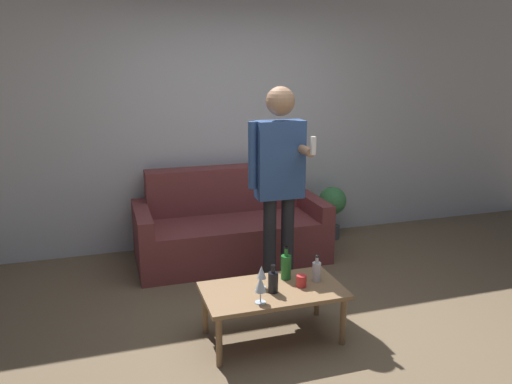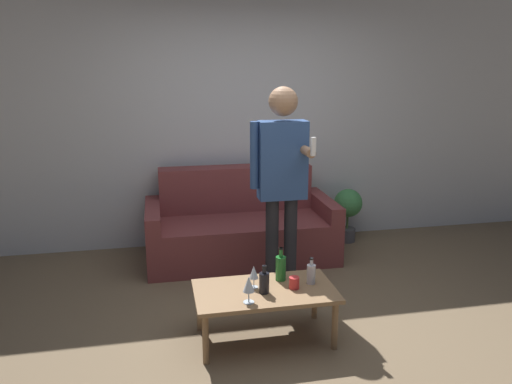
# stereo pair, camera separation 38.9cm
# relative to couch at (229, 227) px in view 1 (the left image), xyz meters

# --- Properties ---
(ground_plane) EXTENTS (16.00, 16.00, 0.00)m
(ground_plane) POSITION_rel_couch_xyz_m (0.12, -1.60, -0.31)
(ground_plane) COLOR #756047
(wall_back) EXTENTS (8.00, 0.06, 2.70)m
(wall_back) POSITION_rel_couch_xyz_m (0.12, 0.49, 1.04)
(wall_back) COLOR silver
(wall_back) RESTS_ON ground_plane
(couch) EXTENTS (1.86, 0.89, 0.89)m
(couch) POSITION_rel_couch_xyz_m (0.00, 0.00, 0.00)
(couch) COLOR brown
(couch) RESTS_ON ground_plane
(coffee_table) EXTENTS (0.99, 0.54, 0.39)m
(coffee_table) POSITION_rel_couch_xyz_m (-0.10, -1.61, 0.03)
(coffee_table) COLOR #8E6B47
(coffee_table) RESTS_ON ground_plane
(bottle_orange) EXTENTS (0.08, 0.08, 0.25)m
(bottle_orange) POSITION_rel_couch_xyz_m (0.05, -1.48, 0.17)
(bottle_orange) COLOR #23752D
(bottle_orange) RESTS_ON coffee_table
(bottle_green) EXTENTS (0.06, 0.06, 0.20)m
(bottle_green) POSITION_rel_couch_xyz_m (0.25, -1.58, 0.15)
(bottle_green) COLOR silver
(bottle_green) RESTS_ON coffee_table
(bottle_dark) EXTENTS (0.07, 0.07, 0.20)m
(bottle_dark) POSITION_rel_couch_xyz_m (-0.11, -1.66, 0.15)
(bottle_dark) COLOR black
(bottle_dark) RESTS_ON coffee_table
(wine_glass_near) EXTENTS (0.08, 0.08, 0.18)m
(wine_glass_near) POSITION_rel_couch_xyz_m (-0.24, -1.78, 0.20)
(wine_glass_near) COLOR silver
(wine_glass_near) RESTS_ON coffee_table
(wine_glass_far) EXTENTS (0.06, 0.06, 0.17)m
(wine_glass_far) POSITION_rel_couch_xyz_m (-0.17, -1.57, 0.19)
(wine_glass_far) COLOR silver
(wine_glass_far) RESTS_ON coffee_table
(cup_on_table) EXTENTS (0.07, 0.07, 0.08)m
(cup_on_table) POSITION_rel_couch_xyz_m (0.11, -1.64, 0.12)
(cup_on_table) COLOR red
(cup_on_table) RESTS_ON coffee_table
(person_standing_front) EXTENTS (0.46, 0.44, 1.75)m
(person_standing_front) POSITION_rel_couch_xyz_m (0.19, -0.91, 0.74)
(person_standing_front) COLOR #232328
(person_standing_front) RESTS_ON ground_plane
(potted_plant) EXTENTS (0.31, 0.31, 0.59)m
(potted_plant) POSITION_rel_couch_xyz_m (1.24, 0.19, 0.07)
(potted_plant) COLOR #4C4C51
(potted_plant) RESTS_ON ground_plane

